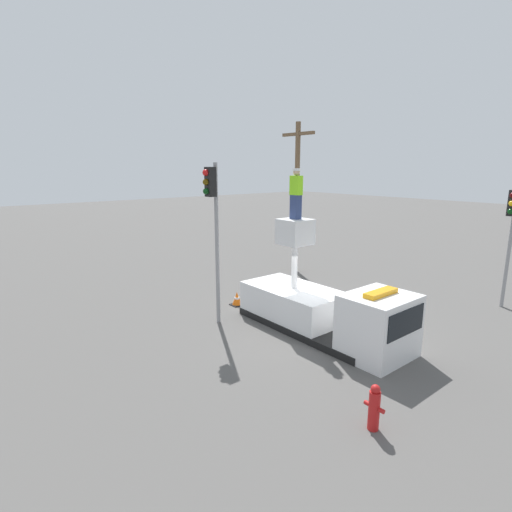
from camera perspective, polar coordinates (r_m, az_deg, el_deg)
The scene contains 8 objects.
ground_plane at distance 14.56m, azimuth 7.71°, elevation -10.19°, with size 120.00×120.00×0.00m, color #565451.
bucket_truck at distance 13.98m, azimuth 9.19°, elevation -7.63°, with size 6.39×2.15×3.83m.
worker at distance 14.06m, azimuth 5.73°, elevation 8.83°, with size 0.40×0.26×1.75m.
traffic_light_pole at distance 14.01m, azimuth -6.16°, elevation 6.19°, with size 0.34×0.57×5.77m.
traffic_light_across at distance 18.56m, azimuth 32.68°, elevation 3.99°, with size 0.34×0.57×4.90m.
fire_hydrant at distance 9.58m, azimuth 16.53°, elevation -20.04°, with size 0.49×0.25×1.07m.
traffic_cone_rear at distance 16.67m, azimuth -2.73°, elevation -6.15°, with size 0.49×0.49×0.56m.
utility_pole at distance 21.48m, azimuth 5.85°, elevation 8.90°, with size 2.20×0.26×7.88m.
Camera 1 is at (9.11, -9.88, 5.60)m, focal length 28.00 mm.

